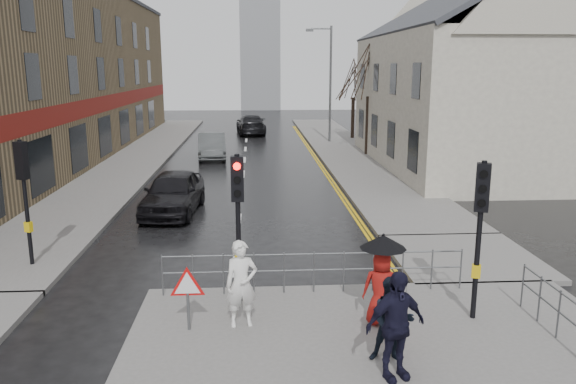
{
  "coord_description": "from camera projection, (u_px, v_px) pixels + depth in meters",
  "views": [
    {
      "loc": [
        0.57,
        -11.87,
        5.38
      ],
      "look_at": [
        1.61,
        5.06,
        1.59
      ],
      "focal_mm": 35.0,
      "sensor_mm": 36.0,
      "label": 1
    }
  ],
  "objects": [
    {
      "name": "building_left_terrace",
      "position": [
        35.0,
        73.0,
        32.33
      ],
      "size": [
        8.0,
        42.0,
        10.0
      ],
      "primitive_type": "cube",
      "color": "olive",
      "rests_on": "ground"
    },
    {
      "name": "pedestrian_a",
      "position": [
        241.0,
        284.0,
        11.45
      ],
      "size": [
        0.73,
        0.54,
        1.82
      ],
      "primitive_type": "imported",
      "rotation": [
        0.0,
        0.0,
        0.17
      ],
      "color": "white",
      "rests_on": "near_pavement"
    },
    {
      "name": "car_mid",
      "position": [
        212.0,
        146.0,
        33.56
      ],
      "size": [
        1.95,
        4.66,
        1.5
      ],
      "primitive_type": "imported",
      "rotation": [
        0.0,
        0.0,
        0.08
      ],
      "color": "#444849",
      "rests_on": "ground"
    },
    {
      "name": "guard_railing_front",
      "position": [
        314.0,
        263.0,
        13.22
      ],
      "size": [
        7.14,
        0.04,
        1.0
      ],
      "color": "#595B5E",
      "rests_on": "near_pavement"
    },
    {
      "name": "building_right_cream",
      "position": [
        467.0,
        78.0,
        29.91
      ],
      "size": [
        9.0,
        16.4,
        10.1
      ],
      "color": "beige",
      "rests_on": "ground"
    },
    {
      "name": "pedestrian_b",
      "position": [
        392.0,
        320.0,
        10.05
      ],
      "size": [
        0.89,
        0.76,
        1.6
      ],
      "primitive_type": "imported",
      "rotation": [
        0.0,
        0.0,
        -0.22
      ],
      "color": "black",
      "rests_on": "near_pavement"
    },
    {
      "name": "pedestrian_with_umbrella",
      "position": [
        382.0,
        275.0,
        11.48
      ],
      "size": [
        0.96,
        0.96,
        1.93
      ],
      "color": "maroon",
      "rests_on": "near_pavement"
    },
    {
      "name": "pedestrian_d",
      "position": [
        395.0,
        326.0,
        9.48
      ],
      "size": [
        1.22,
        0.82,
        1.93
      ],
      "primitive_type": "imported",
      "rotation": [
        0.0,
        0.0,
        0.34
      ],
      "color": "black",
      "rests_on": "near_pavement"
    },
    {
      "name": "tree_near",
      "position": [
        369.0,
        71.0,
        33.46
      ],
      "size": [
        2.4,
        2.4,
        6.58
      ],
      "color": "#2D2119",
      "rests_on": "right_pavement"
    },
    {
      "name": "traffic_signal_far_left",
      "position": [
        24.0,
        180.0,
        14.76
      ],
      "size": [
        0.34,
        0.33,
        3.4
      ],
      "color": "black",
      "rests_on": "left_pavement"
    },
    {
      "name": "ground",
      "position": [
        231.0,
        310.0,
        12.7
      ],
      "size": [
        120.0,
        120.0,
        0.0
      ],
      "primitive_type": "plane",
      "color": "black",
      "rests_on": "ground"
    },
    {
      "name": "warning_sign",
      "position": [
        187.0,
        288.0,
        11.25
      ],
      "size": [
        0.8,
        0.07,
        1.35
      ],
      "color": "#595B5E",
      "rests_on": "near_pavement"
    },
    {
      "name": "car_far",
      "position": [
        251.0,
        125.0,
        45.61
      ],
      "size": [
        2.59,
        5.57,
        1.57
      ],
      "primitive_type": "imported",
      "rotation": [
        0.0,
        0.0,
        3.21
      ],
      "color": "black",
      "rests_on": "ground"
    },
    {
      "name": "tree_far",
      "position": [
        354.0,
        80.0,
        41.43
      ],
      "size": [
        2.4,
        2.4,
        5.64
      ],
      "color": "#2D2119",
      "rests_on": "right_pavement"
    },
    {
      "name": "left_pavement",
      "position": [
        140.0,
        155.0,
        34.7
      ],
      "size": [
        4.0,
        44.0,
        0.14
      ],
      "primitive_type": "cube",
      "color": "#605E5B",
      "rests_on": "ground"
    },
    {
      "name": "traffic_signal_near_right",
      "position": [
        481.0,
        213.0,
        11.5
      ],
      "size": [
        0.34,
        0.33,
        3.4
      ],
      "color": "black",
      "rests_on": "near_pavement"
    },
    {
      "name": "street_lamp",
      "position": [
        328.0,
        77.0,
        39.29
      ],
      "size": [
        1.83,
        0.25,
        8.0
      ],
      "color": "#595B5E",
      "rests_on": "right_pavement"
    },
    {
      "name": "right_pavement",
      "position": [
        343.0,
        148.0,
        37.42
      ],
      "size": [
        4.0,
        40.0,
        0.14
      ],
      "primitive_type": "cube",
      "color": "#605E5B",
      "rests_on": "ground"
    },
    {
      "name": "pavement_bridge_right",
      "position": [
        463.0,
        257.0,
        16.0
      ],
      "size": [
        4.0,
        4.2,
        0.14
      ],
      "primitive_type": "cube",
      "color": "#605E5B",
      "rests_on": "ground"
    },
    {
      "name": "church_tower",
      "position": [
        260.0,
        38.0,
        71.22
      ],
      "size": [
        5.0,
        5.0,
        18.0
      ],
      "primitive_type": "cube",
      "color": "gray",
      "rests_on": "ground"
    },
    {
      "name": "traffic_signal_near_left",
      "position": [
        238.0,
        202.0,
        12.37
      ],
      "size": [
        0.28,
        0.27,
        3.4
      ],
      "color": "black",
      "rests_on": "near_pavement"
    },
    {
      "name": "car_parked",
      "position": [
        173.0,
        192.0,
        20.97
      ],
      "size": [
        2.22,
        4.77,
        1.58
      ],
      "primitive_type": "imported",
      "rotation": [
        0.0,
        0.0,
        -0.08
      ],
      "color": "black",
      "rests_on": "ground"
    }
  ]
}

